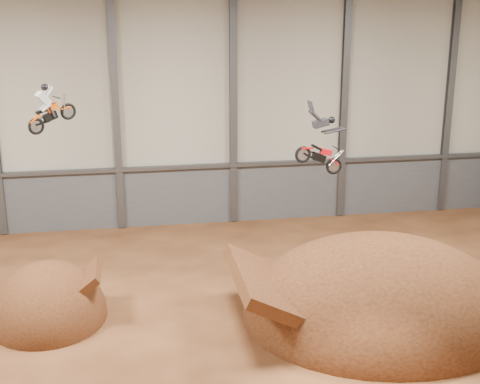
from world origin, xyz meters
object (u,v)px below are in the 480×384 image
at_px(takeoff_ramp, 50,318).
at_px(fmx_rider_b, 316,139).
at_px(landing_ramp, 378,315).
at_px(fmx_rider_a, 53,103).

relative_size(takeoff_ramp, fmx_rider_b, 1.78).
bearing_deg(fmx_rider_b, landing_ramp, -65.68).
bearing_deg(fmx_rider_a, takeoff_ramp, -153.34).
height_order(takeoff_ramp, fmx_rider_b, fmx_rider_b).
xyz_separation_m(landing_ramp, fmx_rider_a, (-13.17, 3.27, 9.04)).
distance_m(landing_ramp, fmx_rider_b, 8.17).
height_order(fmx_rider_a, fmx_rider_b, fmx_rider_a).
bearing_deg(landing_ramp, takeoff_ramp, 171.32).
bearing_deg(takeoff_ramp, landing_ramp, -8.68).
height_order(takeoff_ramp, fmx_rider_a, fmx_rider_a).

